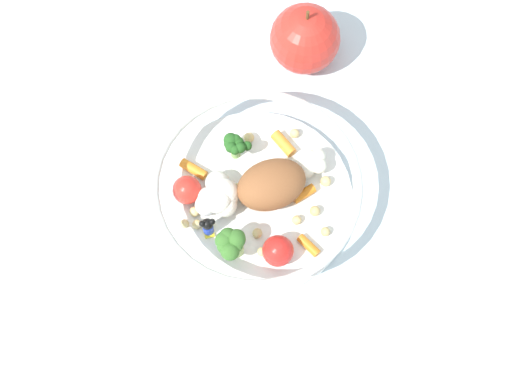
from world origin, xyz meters
name	(u,v)px	position (x,y,z in m)	size (l,w,h in m)	color
ground_plane	(244,193)	(0.00, 0.00, 0.00)	(2.40, 2.40, 0.00)	silver
food_container	(255,193)	(0.01, 0.01, 0.03)	(0.22, 0.22, 0.06)	white
loose_apple	(305,39)	(-0.18, 0.05, 0.04)	(0.08, 0.08, 0.09)	red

